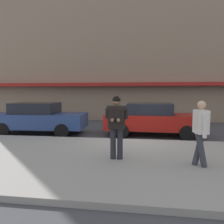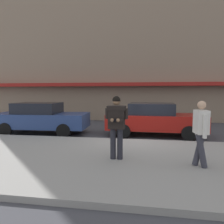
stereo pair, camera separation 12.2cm
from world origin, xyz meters
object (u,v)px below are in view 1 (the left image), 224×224
object	(u,v)px
parked_sedan_near	(39,118)
man_texting_on_phone	(117,121)
pedestrian_in_light_coat	(201,129)
parked_sedan_mid	(153,119)

from	to	relation	value
parked_sedan_near	man_texting_on_phone	distance (m)	5.90
man_texting_on_phone	pedestrian_in_light_coat	size ratio (longest dim) A/B	1.06
parked_sedan_mid	pedestrian_in_light_coat	bearing A→B (deg)	-77.55
parked_sedan_near	parked_sedan_mid	world-z (taller)	same
parked_sedan_mid	pedestrian_in_light_coat	size ratio (longest dim) A/B	2.67
parked_sedan_near	man_texting_on_phone	bearing A→B (deg)	-42.35
parked_sedan_near	man_texting_on_phone	size ratio (longest dim) A/B	2.54
man_texting_on_phone	pedestrian_in_light_coat	distance (m)	2.23
man_texting_on_phone	parked_sedan_mid	bearing A→B (deg)	74.73
parked_sedan_mid	man_texting_on_phone	xyz separation A→B (m)	(-1.19, -4.35, 0.46)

